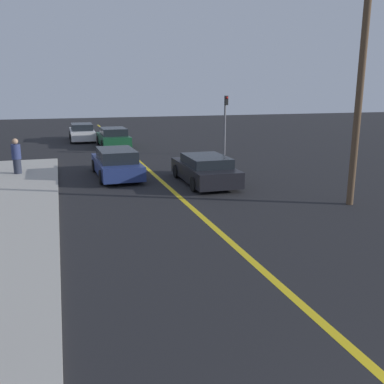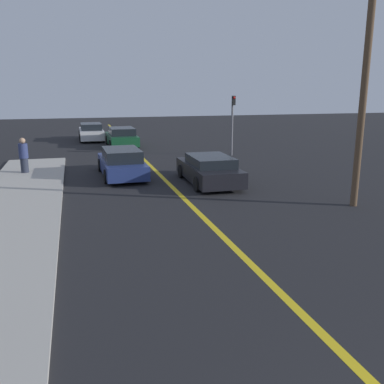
# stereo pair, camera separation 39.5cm
# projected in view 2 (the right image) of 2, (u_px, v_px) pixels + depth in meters

# --- Properties ---
(road_center_line) EXTENTS (0.20, 60.00, 0.01)m
(road_center_line) POSITION_uv_depth(u_px,v_px,m) (161.00, 176.00, 20.28)
(road_center_line) COLOR gold
(road_center_line) RESTS_ON ground_plane
(sidewalk_left) EXTENTS (3.04, 24.11, 0.10)m
(sidewalk_left) POSITION_uv_depth(u_px,v_px,m) (9.00, 221.00, 13.17)
(sidewalk_left) COLOR #ADA89E
(sidewalk_left) RESTS_ON ground_plane
(car_near_right_lane) EXTENTS (2.03, 4.57, 1.23)m
(car_near_right_lane) POSITION_uv_depth(u_px,v_px,m) (209.00, 170.00, 18.54)
(car_near_right_lane) COLOR black
(car_near_right_lane) RESTS_ON ground_plane
(car_ahead_center) EXTENTS (2.01, 4.82, 1.32)m
(car_ahead_center) POSITION_uv_depth(u_px,v_px,m) (122.00, 163.00, 20.03)
(car_ahead_center) COLOR navy
(car_ahead_center) RESTS_ON ground_plane
(car_far_distant) EXTENTS (2.05, 4.48, 1.33)m
(car_far_distant) POSITION_uv_depth(u_px,v_px,m) (122.00, 137.00, 30.34)
(car_far_distant) COLOR #144728
(car_far_distant) RESTS_ON ground_plane
(car_parked_left_lot) EXTENTS (1.91, 4.66, 1.35)m
(car_parked_left_lot) POSITION_uv_depth(u_px,v_px,m) (91.00, 132.00, 33.77)
(car_parked_left_lot) COLOR silver
(car_parked_left_lot) RESTS_ON ground_plane
(pedestrian_mid_group) EXTENTS (0.42, 0.42, 1.66)m
(pedestrian_mid_group) POSITION_uv_depth(u_px,v_px,m) (24.00, 156.00, 20.35)
(pedestrian_mid_group) COLOR #282D3D
(pedestrian_mid_group) RESTS_ON sidewalk_left
(traffic_light) EXTENTS (0.18, 0.40, 3.60)m
(traffic_light) POSITION_uv_depth(u_px,v_px,m) (233.00, 119.00, 25.84)
(traffic_light) COLOR slate
(traffic_light) RESTS_ON ground_plane
(utility_pole) EXTENTS (0.24, 0.24, 7.96)m
(utility_pole) POSITION_uv_depth(u_px,v_px,m) (364.00, 90.00, 14.20)
(utility_pole) COLOR brown
(utility_pole) RESTS_ON ground_plane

